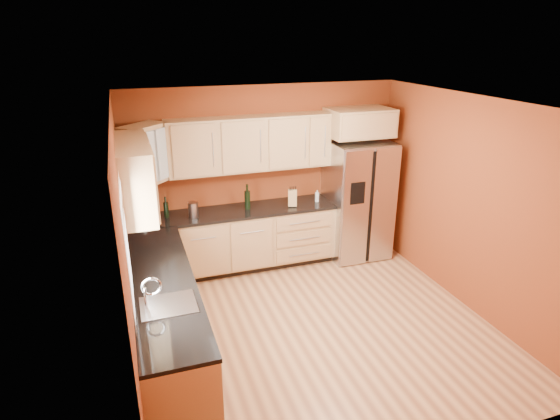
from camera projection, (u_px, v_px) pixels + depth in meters
name	position (u px, v px, depth m)	size (l,w,h in m)	color
floor	(315.00, 325.00, 5.56)	(4.00, 4.00, 0.00)	#965B3A
ceiling	(322.00, 104.00, 4.64)	(4.00, 4.00, 0.00)	white
wall_back	(265.00, 175.00, 6.87)	(4.00, 0.04, 2.60)	maroon
wall_front	(428.00, 327.00, 3.33)	(4.00, 0.04, 2.60)	maroon
wall_left	(127.00, 250.00, 4.50)	(0.04, 4.00, 2.60)	maroon
wall_right	(469.00, 204.00, 5.70)	(0.04, 4.00, 2.60)	maroon
base_cabinets_back	(235.00, 241.00, 6.75)	(2.90, 0.60, 0.88)	tan
base_cabinets_left	(166.00, 320.00, 4.90)	(0.60, 2.80, 0.88)	tan
countertop_back	(234.00, 212.00, 6.57)	(2.90, 0.62, 0.04)	black
countertop_left	(163.00, 282.00, 4.74)	(0.62, 2.80, 0.04)	black
upper_cabinets_back	(250.00, 144.00, 6.46)	(2.30, 0.33, 0.75)	tan
upper_cabinets_left	(135.00, 176.00, 5.01)	(0.33, 1.35, 0.75)	tan
corner_upper_cabinet	(145.00, 154.00, 5.89)	(0.62, 0.33, 0.75)	tan
over_fridge_cabinet	(360.00, 122.00, 6.74)	(0.92, 0.60, 0.40)	tan
refrigerator	(357.00, 200.00, 7.09)	(0.90, 0.75, 1.78)	#ADADB1
window	(127.00, 248.00, 3.98)	(0.03, 0.90, 1.00)	white
sink_faucet	(167.00, 291.00, 4.23)	(0.50, 0.42, 0.30)	silver
canister_left	(193.00, 210.00, 6.29)	(0.13, 0.13, 0.21)	#ADADB1
canister_right	(142.00, 214.00, 6.19)	(0.11, 0.11, 0.18)	#ADADB1
wine_bottle_a	(247.00, 197.00, 6.57)	(0.08, 0.08, 0.36)	black
wine_bottle_b	(166.00, 207.00, 6.29)	(0.07, 0.07, 0.29)	black
knife_block	(292.00, 198.00, 6.71)	(0.12, 0.11, 0.24)	tan
soap_dispenser	(317.00, 196.00, 6.89)	(0.06, 0.06, 0.18)	silver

